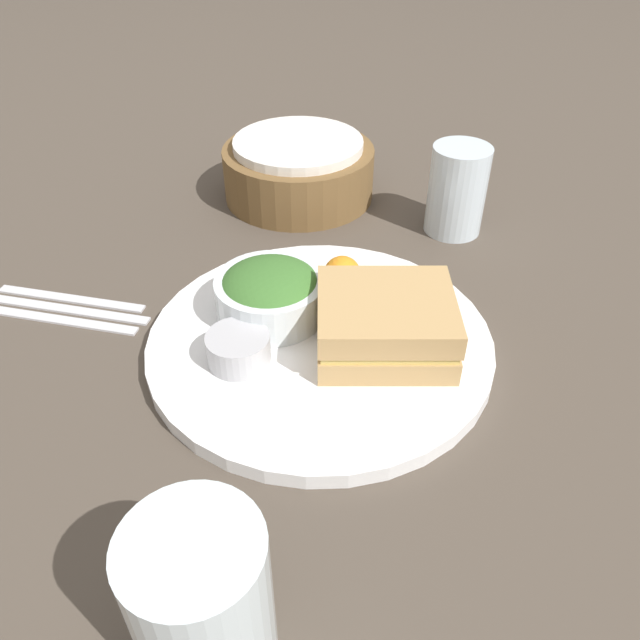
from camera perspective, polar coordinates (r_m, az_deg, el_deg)
The scene contains 12 objects.
ground_plane at distance 0.62m, azimuth -0.00°, elevation -2.60°, with size 4.00×4.00×0.00m, color #4C4238.
plate at distance 0.61m, azimuth -0.00°, elevation -2.05°, with size 0.33×0.33×0.02m, color white.
sandwich at distance 0.58m, azimuth 5.99°, elevation -0.30°, with size 0.13×0.12×0.05m.
salad_bowl at distance 0.62m, azimuth -4.56°, elevation 2.54°, with size 0.11×0.11×0.05m.
dressing_cup at distance 0.57m, azimuth -7.46°, elevation -2.61°, with size 0.06×0.06×0.03m, color #B7B7BC.
orange_wedge at distance 0.66m, azimuth 2.04°, elevation 4.19°, with size 0.04×0.04×0.04m, color orange.
drink_glass at distance 0.80m, azimuth 12.42°, elevation 11.52°, with size 0.07×0.07×0.11m, color silver.
bread_basket at distance 0.87m, azimuth -1.97°, elevation 13.58°, with size 0.20×0.20×0.08m.
fork at distance 0.71m, azimuth -23.29°, elevation 0.18°, with size 0.19×0.01×0.01m, color silver.
knife at distance 0.72m, azimuth -22.56°, elevation 1.05°, with size 0.20×0.01×0.01m, color silver.
spoon at distance 0.73m, azimuth -21.85°, elevation 1.89°, with size 0.17×0.01×0.01m, color silver.
water_glass at distance 0.40m, azimuth -10.75°, elevation -23.92°, with size 0.08×0.08×0.11m, color silver.
Camera 1 is at (0.03, -0.46, 0.40)m, focal length 35.00 mm.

